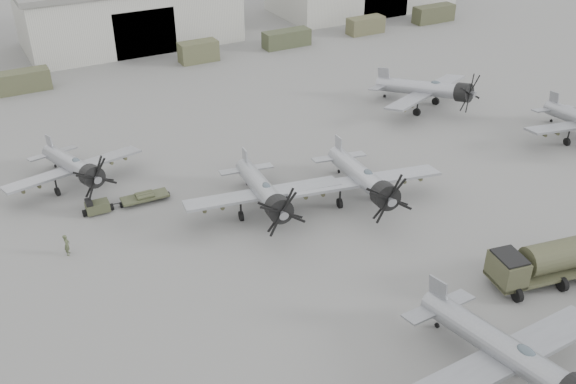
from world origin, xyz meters
name	(u,v)px	position (x,y,z in m)	size (l,w,h in m)	color
ground	(406,296)	(0.00, 0.00, 0.00)	(220.00, 220.00, 0.00)	#575855
hangar_center	(129,11)	(0.00, 61.96, 4.37)	(29.00, 14.80, 8.70)	#ABACA1
support_truck_2	(22,81)	(-16.33, 50.00, 1.18)	(6.25, 2.20, 2.37)	#40432C
support_truck_4	(198,52)	(5.17, 50.00, 1.30)	(4.95, 2.20, 2.60)	#484A30
support_truck_5	(287,39)	(17.92, 50.00, 1.12)	(6.58, 2.20, 2.24)	#393E28
support_truck_6	(366,25)	(30.82, 50.00, 1.17)	(5.43, 2.20, 2.35)	#4B4B31
support_truck_7	(434,14)	(43.27, 50.00, 1.24)	(6.61, 2.20, 2.48)	#3B3D28
aircraft_near_1	(514,356)	(0.07, -8.97, 2.43)	(13.33, 11.99, 5.34)	gray
aircraft_mid_1	(264,192)	(-3.84, 13.10, 2.27)	(12.60, 11.34, 5.00)	#96999E
aircraft_mid_2	(364,179)	(4.01, 10.96, 2.37)	(13.12, 11.81, 5.21)	#9EA1A6
aircraft_far_0	(75,167)	(-15.79, 24.46, 2.14)	(11.85, 10.67, 4.70)	#92949A
aircraft_far_1	(430,89)	(20.94, 23.69, 2.35)	(12.82, 11.57, 5.17)	#92949A
fuel_tanker	(544,261)	(8.97, -3.03, 1.70)	(8.02, 3.83, 2.97)	#3B3C27
tug_trailer	(116,203)	(-13.83, 19.85, 0.50)	(6.66, 1.54, 1.33)	#373B26
ground_crew	(67,245)	(-18.57, 15.33, 0.83)	(0.61, 0.40, 1.66)	#3E462E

